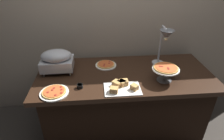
# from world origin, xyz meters

# --- Properties ---
(ground_plane) EXTENTS (8.00, 8.00, 0.00)m
(ground_plane) POSITION_xyz_m (0.00, 0.00, 0.00)
(ground_plane) COLOR #38332D
(back_wall) EXTENTS (4.40, 0.04, 2.40)m
(back_wall) POSITION_xyz_m (0.00, 0.50, 1.20)
(back_wall) COLOR tan
(back_wall) RESTS_ON ground_plane
(buffet_table) EXTENTS (1.90, 0.84, 0.76)m
(buffet_table) POSITION_xyz_m (0.00, 0.00, 0.39)
(buffet_table) COLOR black
(buffet_table) RESTS_ON ground_plane
(chafing_dish) EXTENTS (0.34, 0.25, 0.26)m
(chafing_dish) POSITION_xyz_m (-0.73, 0.11, 0.90)
(chafing_dish) COLOR #B7BABF
(chafing_dish) RESTS_ON buffet_table
(heat_lamp) EXTENTS (0.15, 0.29, 0.46)m
(heat_lamp) POSITION_xyz_m (0.43, 0.09, 1.12)
(heat_lamp) COLOR #B7BABF
(heat_lamp) RESTS_ON buffet_table
(pizza_plate_front) EXTENTS (0.27, 0.27, 0.03)m
(pizza_plate_front) POSITION_xyz_m (-0.70, -0.30, 0.77)
(pizza_plate_front) COLOR white
(pizza_plate_front) RESTS_ON buffet_table
(pizza_plate_center) EXTENTS (0.24, 0.24, 0.03)m
(pizza_plate_center) POSITION_xyz_m (-0.20, 0.19, 0.77)
(pizza_plate_center) COLOR white
(pizza_plate_center) RESTS_ON buffet_table
(pizza_plate_raised_stand) EXTENTS (0.27, 0.27, 0.16)m
(pizza_plate_raised_stand) POSITION_xyz_m (0.38, -0.17, 0.89)
(pizza_plate_raised_stand) COLOR #595B60
(pizza_plate_raised_stand) RESTS_ON buffet_table
(sandwich_platter) EXTENTS (0.35, 0.23, 0.06)m
(sandwich_platter) POSITION_xyz_m (-0.07, -0.27, 0.78)
(sandwich_platter) COLOR white
(sandwich_platter) RESTS_ON buffet_table
(sauce_cup_near) EXTENTS (0.06, 0.06, 0.04)m
(sauce_cup_near) POSITION_xyz_m (-0.47, -0.23, 0.78)
(sauce_cup_near) COLOR black
(sauce_cup_near) RESTS_ON buffet_table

